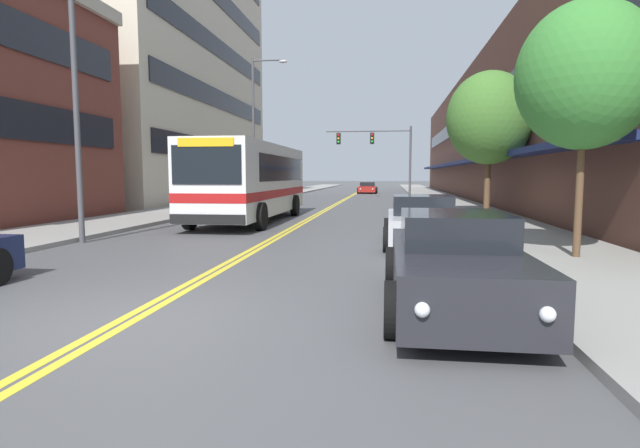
# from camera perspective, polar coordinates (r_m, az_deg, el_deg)

# --- Properties ---
(ground_plane) EXTENTS (240.00, 240.00, 0.00)m
(ground_plane) POSITION_cam_1_polar(r_m,az_deg,el_deg) (43.45, 3.24, 3.04)
(ground_plane) COLOR #4C4C4F
(sidewalk_left) EXTENTS (3.87, 106.00, 0.14)m
(sidewalk_left) POSITION_cam_1_polar(r_m,az_deg,el_deg) (44.66, -6.33, 3.17)
(sidewalk_left) COLOR gray
(sidewalk_left) RESTS_ON ground_plane
(sidewalk_right) EXTENTS (3.87, 106.00, 0.14)m
(sidewalk_right) POSITION_cam_1_polar(r_m,az_deg,el_deg) (43.49, 13.06, 2.99)
(sidewalk_right) COLOR gray
(sidewalk_right) RESTS_ON ground_plane
(centre_line) EXTENTS (0.34, 106.00, 0.01)m
(centre_line) POSITION_cam_1_polar(r_m,az_deg,el_deg) (43.45, 3.24, 3.04)
(centre_line) COLOR yellow
(centre_line) RESTS_ON ground_plane
(office_tower_left) EXTENTS (12.08, 25.99, 23.31)m
(office_tower_left) POSITION_cam_1_polar(r_m,az_deg,el_deg) (43.91, -19.14, 18.08)
(office_tower_left) COLOR beige
(office_tower_left) RESTS_ON ground_plane
(storefront_row_right) EXTENTS (9.10, 68.00, 10.43)m
(storefront_row_right) POSITION_cam_1_polar(r_m,az_deg,el_deg) (44.56, 21.24, 9.44)
(storefront_row_right) COLOR brown
(storefront_row_right) RESTS_ON ground_plane
(city_bus) EXTENTS (2.94, 10.66, 3.20)m
(city_bus) POSITION_cam_1_polar(r_m,az_deg,el_deg) (21.57, -7.76, 5.17)
(city_bus) COLOR silver
(city_bus) RESTS_ON ground_plane
(car_slate_blue_parked_left_mid) EXTENTS (2.19, 4.69, 1.26)m
(car_slate_blue_parked_left_mid) POSITION_cam_1_polar(r_m,az_deg,el_deg) (34.23, -5.32, 3.31)
(car_slate_blue_parked_left_mid) COLOR #475675
(car_slate_blue_parked_left_mid) RESTS_ON ground_plane
(car_charcoal_parked_right_foreground) EXTENTS (1.99, 4.72, 1.41)m
(car_charcoal_parked_right_foreground) POSITION_cam_1_polar(r_m,az_deg,el_deg) (7.54, 15.05, -4.46)
(car_charcoal_parked_right_foreground) COLOR #232328
(car_charcoal_parked_right_foreground) RESTS_ON ground_plane
(car_silver_parked_right_mid) EXTENTS (2.11, 4.52, 1.39)m
(car_silver_parked_right_mid) POSITION_cam_1_polar(r_m,az_deg,el_deg) (14.16, 11.56, 0.18)
(car_silver_parked_right_mid) COLOR #B7B7BC
(car_silver_parked_right_mid) RESTS_ON ground_plane
(car_red_moving_lead) EXTENTS (2.08, 4.73, 1.20)m
(car_red_moving_lead) POSITION_cam_1_polar(r_m,az_deg,el_deg) (54.14, 5.46, 4.13)
(car_red_moving_lead) COLOR maroon
(car_red_moving_lead) RESTS_ON ground_plane
(traffic_signal_mast) EXTENTS (7.03, 0.38, 5.90)m
(traffic_signal_mast) POSITION_cam_1_polar(r_m,az_deg,el_deg) (41.72, 6.83, 8.74)
(traffic_signal_mast) COLOR #47474C
(traffic_signal_mast) RESTS_ON ground_plane
(street_lamp_left_near) EXTENTS (1.90, 0.28, 7.24)m
(street_lamp_left_near) POSITION_cam_1_polar(r_m,az_deg,el_deg) (15.93, -25.38, 13.57)
(street_lamp_left_near) COLOR #47474C
(street_lamp_left_near) RESTS_ON ground_plane
(street_lamp_left_far) EXTENTS (2.35, 0.28, 9.42)m
(street_lamp_left_far) POSITION_cam_1_polar(r_m,az_deg,el_deg) (33.30, -7.15, 11.69)
(street_lamp_left_far) COLOR #47474C
(street_lamp_left_far) RESTS_ON ground_plane
(street_tree_right_near) EXTENTS (2.90, 2.90, 5.55)m
(street_tree_right_near) POSITION_cam_1_polar(r_m,az_deg,el_deg) (12.61, 28.04, 14.71)
(street_tree_right_near) COLOR brown
(street_tree_right_near) RESTS_ON sidewalk_right
(street_tree_right_mid) EXTENTS (3.78, 3.78, 6.45)m
(street_tree_right_mid) POSITION_cam_1_polar(r_m,az_deg,el_deg) (24.11, 18.78, 11.37)
(street_tree_right_mid) COLOR brown
(street_tree_right_mid) RESTS_ON sidewalk_right
(fire_hydrant) EXTENTS (0.30, 0.22, 0.80)m
(fire_hydrant) POSITION_cam_1_polar(r_m,az_deg,el_deg) (14.51, 17.58, -0.26)
(fire_hydrant) COLOR yellow
(fire_hydrant) RESTS_ON sidewalk_right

